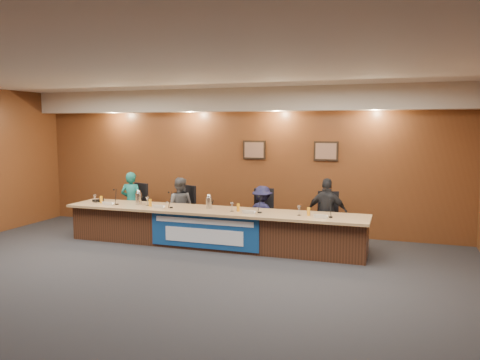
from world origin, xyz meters
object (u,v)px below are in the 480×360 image
Objects in this scene: banner at (204,232)px; panelist_d at (327,213)px; panelist_b at (179,207)px; carafe_left at (139,199)px; dais_body at (212,229)px; speakerphone at (100,200)px; office_chair_b at (182,213)px; carafe_mid at (209,203)px; office_chair_d at (328,222)px; office_chair_c at (264,218)px; panelist_c at (262,214)px; office_chair_a at (134,210)px; panelist_a at (132,202)px.

panelist_d is (2.18, 1.05, 0.31)m from banner.
panelist_b reaches higher than carafe_left.
dais_body is at bearing 138.32° from panelist_b.
speakerphone is (-4.83, -0.58, 0.09)m from panelist_d.
dais_body is 1.26m from office_chair_b.
panelist_b is 5.67× the size of carafe_mid.
dais_body is at bearing 18.14° from panelist_d.
banner reaches higher than office_chair_d.
office_chair_c is 1.23m from carafe_mid.
speakerphone is at bearing 169.83° from banner.
banner is at bearing -141.60° from office_chair_c.
panelist_d is at bearing 25.74° from banner.
office_chair_d is at bearing -165.97° from panelist_c.
carafe_left is (0.58, -0.76, 0.39)m from office_chair_a.
panelist_b is 1.09× the size of panelist_c.
panelist_c is (3.08, 0.00, -0.10)m from panelist_a.
office_chair_b is 1.24m from carafe_mid.
panelist_b reaches higher than panelist_c.
dais_body is at bearing -26.26° from carafe_mid.
office_chair_b is at bearing -99.66° from panelist_b.
carafe_left is at bearing 37.56° from panelist_b.
dais_body is 2.30m from panelist_d.
panelist_d reaches higher than office_chair_c.
speakerphone reaches higher than office_chair_b.
carafe_left is (-3.81, -0.66, 0.19)m from panelist_d.
carafe_mid reaches higher than speakerphone.
panelist_a reaches higher than dais_body.
banner is at bearing -10.17° from speakerphone.
panelist_c reaches higher than dais_body.
banner is at bearing 145.81° from panelist_a.
banner is at bearing -25.94° from office_chair_b.
office_chair_c is (1.88, 0.00, 0.00)m from office_chair_b.
carafe_mid is (-0.07, 0.03, 0.51)m from dais_body.
panelist_c is at bearing 171.22° from panelist_a.
panelist_b reaches higher than speakerphone.
office_chair_a is at bearing 0.56° from panelist_d.
carafe_left is (-0.61, -0.76, 0.39)m from office_chair_b.
panelist_a is at bearing 167.08° from office_chair_c.
panelist_a is (-2.21, 1.05, 0.30)m from banner.
panelist_c is at bearing 1.87° from panelist_d.
office_chair_c is at bearing 173.39° from panelist_b.
panelist_d is (1.32, 0.00, 0.10)m from panelist_c.
banner is 1.62× the size of panelist_a.
carafe_mid is (0.95, -0.70, 0.38)m from office_chair_b.
banner is 1.72× the size of panelist_b.
dais_body reaches higher than office_chair_d.
panelist_b is 3.99× the size of speakerphone.
office_chair_b is at bearing 6.65° from panelist_c.
banner is 2.44m from panelist_d.
panelist_c is at bearing 14.87° from carafe_left.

